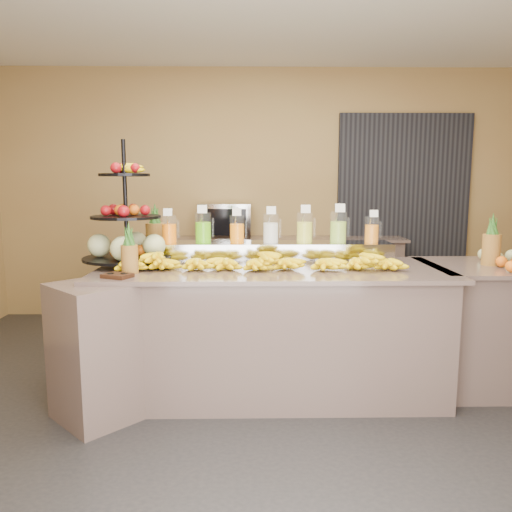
{
  "coord_description": "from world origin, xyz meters",
  "views": [
    {
      "loc": [
        -0.17,
        -3.24,
        1.54
      ],
      "look_at": [
        -0.12,
        0.3,
        1.02
      ],
      "focal_mm": 35.0,
      "sensor_mm": 36.0,
      "label": 1
    }
  ],
  "objects_px": {
    "condiment_caddy": "(117,276)",
    "oven_warmer": "(226,221)",
    "pitcher_tray": "(271,252)",
    "fruit_stand": "(133,234)",
    "banana_heap": "(258,260)"
  },
  "relations": [
    {
      "from": "condiment_caddy",
      "to": "oven_warmer",
      "type": "xyz_separation_m",
      "value": [
        0.6,
        2.31,
        0.18
      ]
    },
    {
      "from": "pitcher_tray",
      "to": "fruit_stand",
      "type": "height_order",
      "value": "fruit_stand"
    },
    {
      "from": "pitcher_tray",
      "to": "fruit_stand",
      "type": "relative_size",
      "value": 2.02
    },
    {
      "from": "oven_warmer",
      "to": "banana_heap",
      "type": "bearing_deg",
      "value": -78.64
    },
    {
      "from": "fruit_stand",
      "to": "oven_warmer",
      "type": "relative_size",
      "value": 1.62
    },
    {
      "from": "condiment_caddy",
      "to": "oven_warmer",
      "type": "height_order",
      "value": "oven_warmer"
    },
    {
      "from": "oven_warmer",
      "to": "condiment_caddy",
      "type": "bearing_deg",
      "value": -102.17
    },
    {
      "from": "pitcher_tray",
      "to": "oven_warmer",
      "type": "bearing_deg",
      "value": 104.19
    },
    {
      "from": "pitcher_tray",
      "to": "condiment_caddy",
      "type": "bearing_deg",
      "value": -147.87
    },
    {
      "from": "condiment_caddy",
      "to": "oven_warmer",
      "type": "distance_m",
      "value": 2.39
    },
    {
      "from": "pitcher_tray",
      "to": "oven_warmer",
      "type": "distance_m",
      "value": 1.73
    },
    {
      "from": "fruit_stand",
      "to": "oven_warmer",
      "type": "bearing_deg",
      "value": 82.27
    },
    {
      "from": "fruit_stand",
      "to": "condiment_caddy",
      "type": "height_order",
      "value": "fruit_stand"
    },
    {
      "from": "banana_heap",
      "to": "condiment_caddy",
      "type": "xyz_separation_m",
      "value": [
        -0.92,
        -0.3,
        -0.05
      ]
    },
    {
      "from": "banana_heap",
      "to": "fruit_stand",
      "type": "distance_m",
      "value": 0.96
    }
  ]
}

